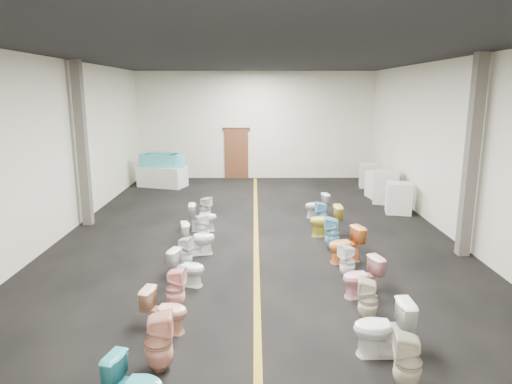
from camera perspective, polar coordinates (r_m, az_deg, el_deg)
floor at (r=12.03m, az=0.00°, el=-5.34°), size 16.00×16.00×0.00m
ceiling at (r=11.48m, az=0.00°, el=16.56°), size 16.00×16.00×0.00m
wall_back at (r=19.50m, az=-0.10°, el=8.30°), size 10.00×0.00×10.00m
wall_front at (r=3.74m, az=0.56°, el=-10.23°), size 10.00×0.00×10.00m
wall_left at (r=12.56m, az=-23.55°, el=4.89°), size 0.00×16.00×16.00m
wall_right at (r=12.60m, az=23.48°, el=4.92°), size 0.00×16.00×16.00m
aisle_stripe at (r=12.03m, az=0.00°, el=-5.33°), size 0.12×15.60×0.01m
back_door at (r=19.58m, az=-2.45°, el=4.78°), size 1.00×0.10×2.10m
door_frame at (r=19.48m, az=-2.48°, el=7.90°), size 1.15×0.08×0.10m
column_left at (r=13.39m, az=-20.90°, el=5.52°), size 0.25×0.25×4.50m
column_right at (r=11.14m, az=25.34°, el=3.88°), size 0.25×0.25×4.50m
display_table at (r=18.31m, az=-11.61°, el=1.92°), size 1.98×1.41×0.80m
bathtub at (r=18.20m, az=-11.70°, el=3.99°), size 1.84×0.86×0.55m
appliance_crate_a at (r=14.69m, az=17.40°, el=-0.72°), size 0.87×0.87×0.94m
appliance_crate_b at (r=15.87m, az=16.04°, el=0.60°), size 1.04×1.04×1.09m
appliance_crate_c at (r=16.62m, az=15.29°, el=0.90°), size 0.94×0.94×0.94m
appliance_crate_d at (r=18.29m, az=13.84°, el=2.00°), size 0.74×0.74×0.92m
toilet_left_1 at (r=6.53m, az=-12.07°, el=-17.85°), size 0.44×0.43×0.84m
toilet_left_2 at (r=7.46m, az=-11.30°, el=-14.32°), size 0.76×0.51×0.71m
toilet_left_3 at (r=8.13m, az=-10.03°, el=-11.79°), size 0.38×0.37×0.74m
toilet_left_4 at (r=9.03m, az=-8.58°, el=-9.34°), size 0.78×0.57×0.71m
toilet_left_5 at (r=9.88m, az=-8.88°, el=-7.45°), size 0.41×0.41×0.69m
toilet_left_6 at (r=10.61m, az=-7.25°, el=-5.73°), size 0.84×0.59×0.77m
toilet_left_7 at (r=11.49m, az=-6.70°, el=-4.43°), size 0.37×0.36×0.72m
toilet_left_8 at (r=12.35m, az=-6.65°, el=-3.14°), size 0.76×0.46×0.75m
toilet_left_9 at (r=13.25m, az=-6.37°, el=-2.12°), size 0.43×0.43×0.72m
toilet_right_0 at (r=6.37m, az=18.43°, el=-19.50°), size 0.41×0.40×0.78m
toilet_right_1 at (r=6.96m, az=15.51°, el=-16.09°), size 0.83×0.49×0.83m
toilet_right_2 at (r=7.86m, az=13.83°, el=-12.93°), size 0.41×0.40×0.73m
toilet_right_3 at (r=8.67m, az=13.08°, el=-10.35°), size 0.82×0.62×0.75m
toilet_right_4 at (r=9.43m, az=11.37°, el=-8.50°), size 0.42×0.41×0.70m
toilet_right_5 at (r=10.23m, az=11.12°, el=-6.51°), size 0.88×0.67×0.80m
toilet_right_6 at (r=11.00m, az=9.51°, el=-5.09°), size 0.40×0.39×0.79m
toilet_right_7 at (r=11.92m, az=8.69°, el=-3.59°), size 0.82×0.47×0.83m
toilet_right_8 at (r=12.67m, az=8.22°, el=-2.84°), size 0.36×0.35×0.73m
toilet_right_9 at (r=13.66m, az=7.59°, el=-1.70°), size 0.77×0.54×0.72m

